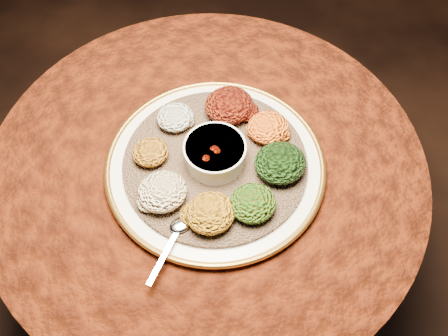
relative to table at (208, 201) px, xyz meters
name	(u,v)px	position (x,y,z in m)	size (l,w,h in m)	color
table	(208,201)	(0.00, 0.00, 0.00)	(0.96, 0.96, 0.73)	black
platter	(215,165)	(0.01, -0.03, 0.19)	(0.54, 0.54, 0.02)	silver
injera	(215,163)	(0.01, -0.03, 0.20)	(0.39, 0.39, 0.01)	brown
stew_bowl	(215,153)	(0.01, -0.03, 0.24)	(0.13, 0.13, 0.05)	silver
spoon	(178,230)	(-0.13, -0.14, 0.21)	(0.13, 0.10, 0.01)	silver
portion_ayib	(175,117)	(-0.02, 0.10, 0.23)	(0.08, 0.08, 0.04)	beige
portion_kitfo	(229,105)	(0.10, 0.08, 0.23)	(0.11, 0.10, 0.05)	black
portion_tikil	(268,127)	(0.14, -0.01, 0.23)	(0.09, 0.09, 0.04)	#B8810F
portion_gomen	(280,163)	(0.12, -0.11, 0.23)	(0.11, 0.10, 0.05)	black
portion_mixveg	(253,203)	(0.02, -0.16, 0.23)	(0.09, 0.09, 0.04)	#9A2309
portion_kik	(211,213)	(-0.06, -0.14, 0.23)	(0.10, 0.09, 0.05)	#B76D10
portion_timatim	(162,192)	(-0.12, -0.06, 0.23)	(0.10, 0.09, 0.05)	maroon
portion_shiro	(151,152)	(-0.11, 0.04, 0.23)	(0.08, 0.07, 0.04)	#976212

